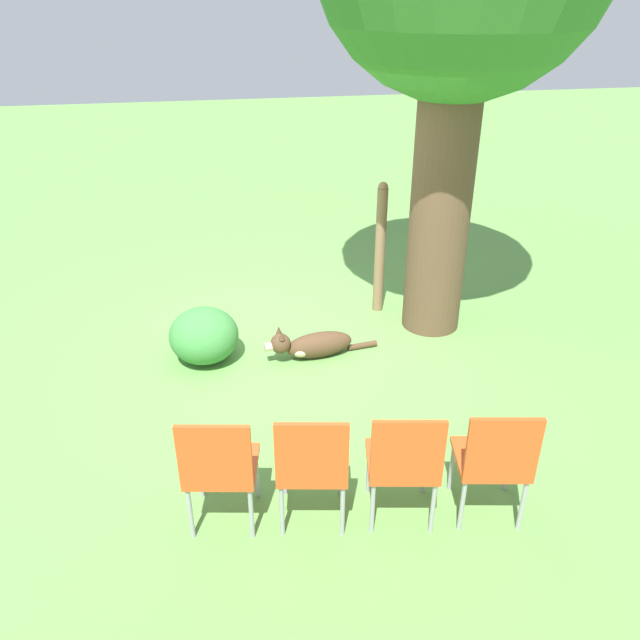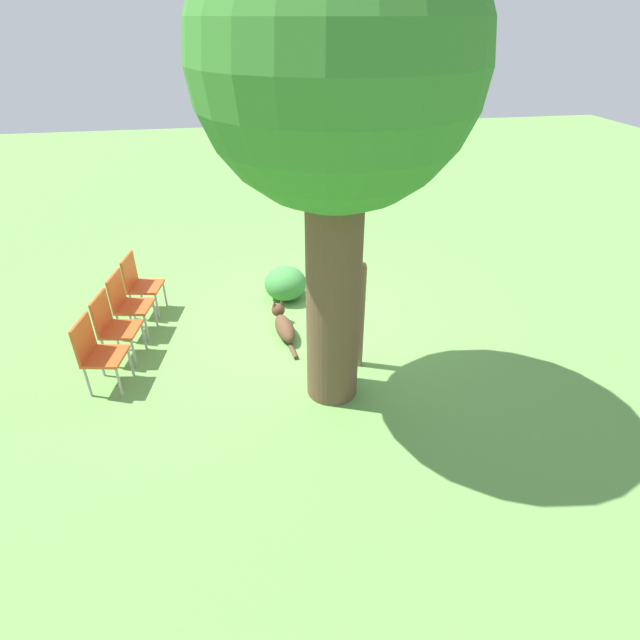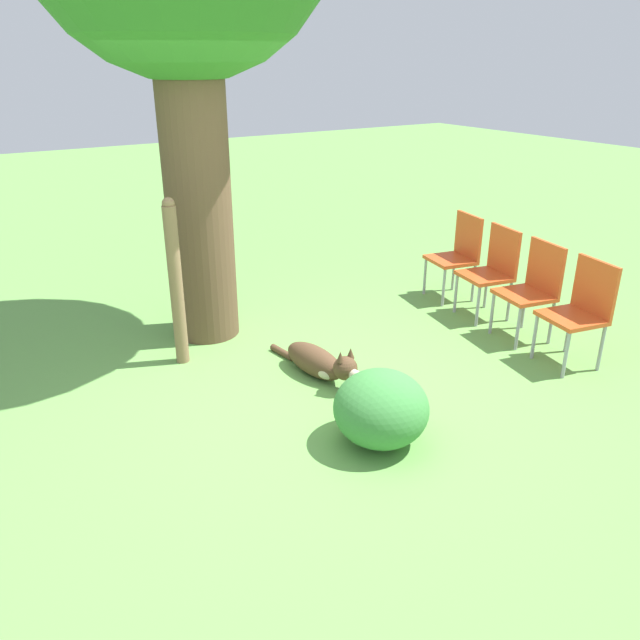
# 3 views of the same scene
# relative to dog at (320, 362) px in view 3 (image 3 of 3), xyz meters

# --- Properties ---
(ground_plane) EXTENTS (30.00, 30.00, 0.00)m
(ground_plane) POSITION_rel_dog_xyz_m (-0.23, -0.12, -0.13)
(ground_plane) COLOR #609947
(dog) EXTENTS (0.32, 1.11, 0.36)m
(dog) POSITION_rel_dog_xyz_m (0.00, 0.00, 0.00)
(dog) COLOR #513823
(dog) RESTS_ON ground_plane
(fence_post) EXTENTS (0.11, 0.11, 1.40)m
(fence_post) POSITION_rel_dog_xyz_m (-0.84, 0.87, 0.58)
(fence_post) COLOR #846647
(fence_post) RESTS_ON ground_plane
(red_chair_0) EXTENTS (0.50, 0.51, 0.89)m
(red_chair_0) POSITION_rel_dog_xyz_m (1.95, -0.92, 0.38)
(red_chair_0) COLOR #D14C1E
(red_chair_0) RESTS_ON ground_plane
(red_chair_1) EXTENTS (0.50, 0.51, 0.89)m
(red_chair_1) POSITION_rel_dog_xyz_m (2.03, -0.36, 0.38)
(red_chair_1) COLOR #D14C1E
(red_chair_1) RESTS_ON ground_plane
(red_chair_2) EXTENTS (0.50, 0.51, 0.89)m
(red_chair_2) POSITION_rel_dog_xyz_m (2.12, 0.21, 0.38)
(red_chair_2) COLOR #D14C1E
(red_chair_2) RESTS_ON ground_plane
(red_chair_3) EXTENTS (0.50, 0.51, 0.89)m
(red_chair_3) POSITION_rel_dog_xyz_m (2.20, 0.77, 0.38)
(red_chair_3) COLOR #D14C1E
(red_chair_3) RESTS_ON ground_plane
(low_shrub) EXTENTS (0.64, 0.64, 0.51)m
(low_shrub) POSITION_rel_dog_xyz_m (-0.15, -0.99, 0.12)
(low_shrub) COLOR #3D843D
(low_shrub) RESTS_ON ground_plane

